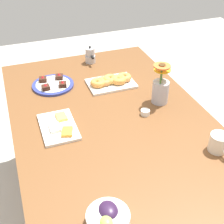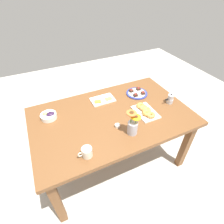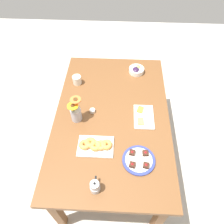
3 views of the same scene
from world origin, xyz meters
The scene contains 10 objects.
ground_plane centered at (0.00, 0.00, 0.00)m, with size 6.00×6.00×0.00m, color #B7B2A8.
dining_table centered at (0.00, 0.00, 0.65)m, with size 1.60×1.00×0.74m.
coffee_mug centered at (0.39, 0.36, 0.78)m, with size 0.12×0.08×0.09m.
grape_bowl centered at (0.58, -0.23, 0.77)m, with size 0.15×0.15×0.07m.
cheese_platter centered at (-0.01, -0.28, 0.75)m, with size 0.26×0.17×0.03m.
croissant_platter centered at (-0.33, 0.11, 0.76)m, with size 0.19×0.29×0.05m.
jam_cup_honey centered at (0.03, 0.18, 0.76)m, with size 0.05×0.05×0.03m.
dessert_plate centered at (-0.43, -0.22, 0.75)m, with size 0.25×0.25×0.05m.
flower_vase centered at (-0.06, 0.30, 0.82)m, with size 0.12×0.11×0.24m.
moka_pot centered at (-0.66, 0.08, 0.79)m, with size 0.11×0.07×0.12m.
Camera 3 is at (-1.20, -0.06, 2.24)m, focal length 35.00 mm.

